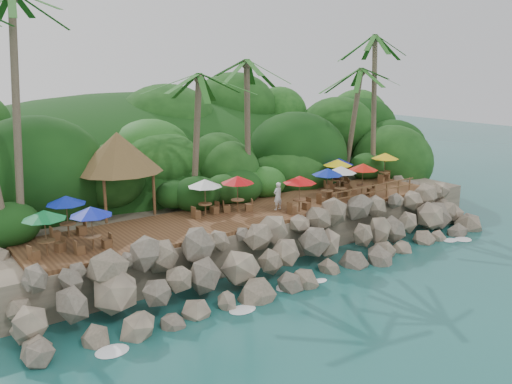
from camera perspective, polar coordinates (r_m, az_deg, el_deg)
ground at (r=27.57m, az=7.42°, el=-9.30°), size 140.00×140.00×0.00m
land_base at (r=39.77m, az=-8.47°, el=-0.53°), size 32.00×25.20×2.10m
jungle_hill at (r=46.63m, az=-12.70°, el=0.06°), size 44.80×28.00×15.40m
seawall at (r=28.53m, az=4.74°, el=-5.94°), size 29.00×4.00×2.30m
terrace at (r=31.21m, az=0.00°, el=-2.14°), size 26.00×5.00×0.20m
jungle_foliage at (r=39.18m, az=-7.74°, el=-2.31°), size 44.00×16.00×12.00m
foam_line at (r=27.76m, az=7.00°, el=-9.05°), size 25.20×0.80×0.06m
palms at (r=32.24m, az=-3.74°, el=15.34°), size 31.66×6.67×12.78m
palapa at (r=30.91m, az=-14.33°, el=4.10°), size 4.90×4.90×4.60m
dining_clusters at (r=31.25m, az=1.40°, el=1.34°), size 25.52×5.00×2.08m
railing at (r=34.14m, az=12.39°, el=0.15°), size 7.20×0.10×1.00m
waiter at (r=31.18m, az=2.30°, el=-0.43°), size 0.62×0.43×1.62m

